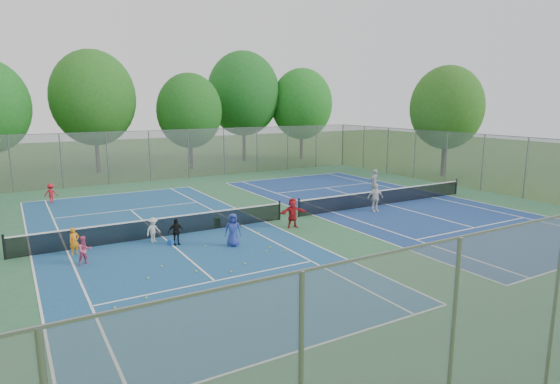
# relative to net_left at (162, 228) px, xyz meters

# --- Properties ---
(ground) EXTENTS (120.00, 120.00, 0.00)m
(ground) POSITION_rel_net_left_xyz_m (7.00, 0.00, -0.46)
(ground) COLOR #31591B
(ground) RESTS_ON ground
(court_pad) EXTENTS (32.00, 32.00, 0.01)m
(court_pad) POSITION_rel_net_left_xyz_m (7.00, 0.00, -0.45)
(court_pad) COLOR #2E623F
(court_pad) RESTS_ON ground
(court_left) EXTENTS (10.97, 23.77, 0.01)m
(court_left) POSITION_rel_net_left_xyz_m (0.00, 0.00, -0.44)
(court_left) COLOR navy
(court_left) RESTS_ON court_pad
(court_right) EXTENTS (10.97, 23.77, 0.01)m
(court_right) POSITION_rel_net_left_xyz_m (14.00, 0.00, -0.44)
(court_right) COLOR navy
(court_right) RESTS_ON court_pad
(net_left) EXTENTS (12.87, 0.10, 0.91)m
(net_left) POSITION_rel_net_left_xyz_m (0.00, 0.00, 0.00)
(net_left) COLOR black
(net_left) RESTS_ON ground
(net_right) EXTENTS (12.87, 0.10, 0.91)m
(net_right) POSITION_rel_net_left_xyz_m (14.00, 0.00, 0.00)
(net_right) COLOR black
(net_right) RESTS_ON ground
(fence_north) EXTENTS (32.00, 0.10, 4.00)m
(fence_north) POSITION_rel_net_left_xyz_m (7.00, 16.00, 1.54)
(fence_north) COLOR gray
(fence_north) RESTS_ON ground
(fence_east) EXTENTS (0.10, 32.00, 4.00)m
(fence_east) POSITION_rel_net_left_xyz_m (23.00, 0.00, 1.54)
(fence_east) COLOR gray
(fence_east) RESTS_ON ground
(tree_nl) EXTENTS (7.20, 7.20, 10.69)m
(tree_nl) POSITION_rel_net_left_xyz_m (1.00, 23.00, 6.09)
(tree_nl) COLOR #443326
(tree_nl) RESTS_ON ground
(tree_nc) EXTENTS (6.00, 6.00, 8.85)m
(tree_nc) POSITION_rel_net_left_xyz_m (9.00, 21.00, 4.94)
(tree_nc) COLOR #443326
(tree_nc) RESTS_ON ground
(tree_nr) EXTENTS (7.60, 7.60, 11.42)m
(tree_nr) POSITION_rel_net_left_xyz_m (16.00, 24.00, 6.59)
(tree_nr) COLOR #443326
(tree_nr) RESTS_ON ground
(tree_ne) EXTENTS (6.60, 6.60, 9.77)m
(tree_ne) POSITION_rel_net_left_xyz_m (22.00, 22.00, 5.51)
(tree_ne) COLOR #443326
(tree_ne) RESTS_ON ground
(tree_side_e) EXTENTS (6.00, 6.00, 9.20)m
(tree_side_e) POSITION_rel_net_left_xyz_m (26.00, 6.00, 5.29)
(tree_side_e) COLOR #443326
(tree_side_e) RESTS_ON ground
(ball_crate) EXTENTS (0.39, 0.39, 0.26)m
(ball_crate) POSITION_rel_net_left_xyz_m (0.04, -1.40, -0.33)
(ball_crate) COLOR blue
(ball_crate) RESTS_ON ground
(ball_hopper) EXTENTS (0.26, 0.26, 0.51)m
(ball_hopper) POSITION_rel_net_left_xyz_m (2.87, 0.22, -0.20)
(ball_hopper) COLOR green
(ball_hopper) RESTS_ON ground
(student_a) EXTENTS (0.50, 0.41, 1.17)m
(student_a) POSITION_rel_net_left_xyz_m (-3.87, -0.75, 0.13)
(student_a) COLOR orange
(student_a) RESTS_ON ground
(student_b) EXTENTS (0.65, 0.57, 1.15)m
(student_b) POSITION_rel_net_left_xyz_m (-3.68, -2.22, 0.12)
(student_b) COLOR #CB4F74
(student_b) RESTS_ON ground
(student_c) EXTENTS (0.84, 0.69, 1.14)m
(student_c) POSITION_rel_net_left_xyz_m (-0.56, -0.60, 0.11)
(student_c) COLOR beige
(student_c) RESTS_ON ground
(student_d) EXTENTS (0.72, 0.31, 1.22)m
(student_d) POSITION_rel_net_left_xyz_m (0.18, -1.56, 0.15)
(student_d) COLOR black
(student_d) RESTS_ON ground
(student_e) EXTENTS (0.85, 0.73, 1.48)m
(student_e) POSITION_rel_net_left_xyz_m (2.29, -2.98, 0.28)
(student_e) COLOR #283B94
(student_e) RESTS_ON ground
(student_f) EXTENTS (1.47, 0.69, 1.52)m
(student_f) POSITION_rel_net_left_xyz_m (6.16, -1.69, 0.30)
(student_f) COLOR red
(student_f) RESTS_ON ground
(child_far_baseline) EXTENTS (0.90, 0.67, 1.23)m
(child_far_baseline) POSITION_rel_net_left_xyz_m (-3.80, 10.89, 0.16)
(child_far_baseline) COLOR red
(child_far_baseline) RESTS_ON ground
(instructor) EXTENTS (0.72, 0.56, 1.77)m
(instructor) POSITION_rel_net_left_xyz_m (15.30, 2.59, 0.43)
(instructor) COLOR gray
(instructor) RESTS_ON ground
(teen_court_b) EXTENTS (1.03, 0.60, 1.64)m
(teen_court_b) POSITION_rel_net_left_xyz_m (12.12, -1.11, 0.37)
(teen_court_b) COLOR white
(teen_court_b) RESTS_ON ground
(tennis_ball_0) EXTENTS (0.07, 0.07, 0.07)m
(tennis_ball_0) POSITION_rel_net_left_xyz_m (3.11, -4.48, -0.42)
(tennis_ball_0) COLOR #A7C42D
(tennis_ball_0) RESTS_ON ground
(tennis_ball_1) EXTENTS (0.07, 0.07, 0.07)m
(tennis_ball_1) POSITION_rel_net_left_xyz_m (4.19, -1.77, -0.42)
(tennis_ball_1) COLOR #B5D932
(tennis_ball_1) RESTS_ON ground
(tennis_ball_2) EXTENTS (0.07, 0.07, 0.07)m
(tennis_ball_2) POSITION_rel_net_left_xyz_m (-3.52, -6.96, -0.42)
(tennis_ball_2) COLOR #BDD431
(tennis_ball_2) RESTS_ON ground
(tennis_ball_3) EXTENTS (0.07, 0.07, 0.07)m
(tennis_ball_3) POSITION_rel_net_left_xyz_m (3.54, -4.09, -0.42)
(tennis_ball_3) COLOR #B7D130
(tennis_ball_3) RESTS_ON ground
(tennis_ball_4) EXTENTS (0.07, 0.07, 0.07)m
(tennis_ball_4) POSITION_rel_net_left_xyz_m (1.67, -5.41, -0.42)
(tennis_ball_4) COLOR gold
(tennis_ball_4) RESTS_ON ground
(tennis_ball_5) EXTENTS (0.07, 0.07, 0.07)m
(tennis_ball_5) POSITION_rel_net_left_xyz_m (-1.98, -5.01, -0.42)
(tennis_ball_5) COLOR #C5EA36
(tennis_ball_5) RESTS_ON ground
(tennis_ball_6) EXTENTS (0.07, 0.07, 0.07)m
(tennis_ball_6) POSITION_rel_net_left_xyz_m (-0.26, -5.22, -0.42)
(tennis_ball_6) COLOR #C0E435
(tennis_ball_6) RESTS_ON ground
(tennis_ball_7) EXTENTS (0.07, 0.07, 0.07)m
(tennis_ball_7) POSITION_rel_net_left_xyz_m (-2.50, -6.70, -0.42)
(tennis_ball_7) COLOR #ADD331
(tennis_ball_7) RESTS_ON ground
(tennis_ball_8) EXTENTS (0.07, 0.07, 0.07)m
(tennis_ball_8) POSITION_rel_net_left_xyz_m (0.83, -5.94, -0.42)
(tennis_ball_8) COLOR gold
(tennis_ball_8) RESTS_ON ground
(tennis_ball_9) EXTENTS (0.07, 0.07, 0.07)m
(tennis_ball_9) POSITION_rel_net_left_xyz_m (3.81, -4.83, -0.42)
(tennis_ball_9) COLOR #ABC52E
(tennis_ball_9) RESTS_ON ground
(tennis_ball_10) EXTENTS (0.07, 0.07, 0.07)m
(tennis_ball_10) POSITION_rel_net_left_xyz_m (-1.22, -4.06, -0.42)
(tennis_ball_10) COLOR #CBE735
(tennis_ball_10) RESTS_ON ground
(tennis_ball_11) EXTENTS (0.07, 0.07, 0.07)m
(tennis_ball_11) POSITION_rel_net_left_xyz_m (1.18, -2.48, -0.42)
(tennis_ball_11) COLOR #AACE30
(tennis_ball_11) RESTS_ON ground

